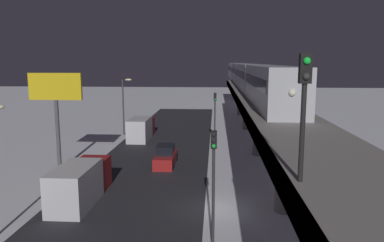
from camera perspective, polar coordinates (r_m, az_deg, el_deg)
The scene contains 12 objects.
ground_plane at distance 25.77m, azimuth 2.22°, elevation -13.40°, with size 240.00×240.00×0.00m, color white.
avenue_asphalt at distance 26.49m, azimuth -10.32°, elevation -12.89°, with size 11.00×106.07×0.01m, color #28282D.
elevated_railway at distance 24.66m, azimuth 14.38°, elevation -1.85°, with size 5.00×106.07×6.13m.
subway_train at distance 60.15m, azimuth 8.23°, elevation 7.19°, with size 2.94×74.07×3.40m.
rail_signal at distance 11.78m, azimuth 16.95°, elevation 3.75°, with size 0.36×0.41×4.00m.
sedan_red at distance 35.83m, azimuth -4.10°, elevation -5.57°, with size 1.91×4.72×1.97m.
box_truck at distance 48.10m, azimuth -7.85°, elevation -1.14°, with size 2.40×7.40×2.80m.
delivery_van at distance 27.82m, azimuth -16.85°, elevation -9.11°, with size 2.40×7.40×2.80m.
traffic_light_near at distance 19.31m, azimuth 3.34°, elevation -7.99°, with size 0.32×0.44×6.40m.
traffic_light_mid at distance 42.13m, azimuth 3.56°, elevation 1.39°, with size 0.32×0.44×6.40m.
commercial_billboard at distance 35.16m, azimuth -20.31°, elevation 3.61°, with size 4.80×0.36×8.90m.
street_lamp_far at distance 50.56m, azimuth -10.36°, elevation 3.26°, with size 1.35×0.44×7.65m.
Camera 1 is at (-0.56, 23.79, 9.89)m, focal length 34.51 mm.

